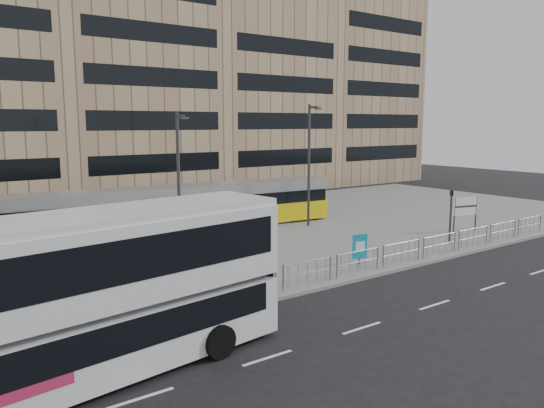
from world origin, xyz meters
TOP-DOWN VIEW (x-y plane):
  - ground at (0.00, 0.00)m, footprint 120.00×120.00m
  - plaza at (0.00, 12.00)m, footprint 64.00×24.00m
  - kerb at (0.00, 0.05)m, footprint 64.00×0.25m
  - building_row at (1.55, 34.27)m, footprint 70.40×18.40m
  - pedestrian_barrier at (2.00, 0.50)m, footprint 32.07×0.07m
  - road_markings at (1.00, -4.00)m, footprint 62.00×0.12m
  - double_decker_bus at (-10.68, -2.26)m, footprint 11.82×4.14m
  - tram at (-1.72, 14.15)m, footprint 24.98×4.78m
  - station_sign at (14.72, 3.35)m, footprint 1.87×0.55m
  - ad_panel at (3.53, 1.60)m, footprint 0.79×0.27m
  - pedestrian at (-8.85, 2.21)m, footprint 0.39×0.58m
  - traffic_light_west at (-8.83, 0.89)m, footprint 0.21×0.24m
  - traffic_light_east at (11.07, 1.86)m, footprint 0.23×0.25m
  - lamp_post_west at (-2.07, 9.70)m, footprint 0.45×1.04m
  - lamp_post_east at (7.86, 10.61)m, footprint 0.45×1.04m

SIDE VIEW (x-z plane):
  - ground at x=0.00m, z-range 0.00..0.00m
  - road_markings at x=1.00m, z-range 0.00..0.01m
  - kerb at x=0.00m, z-range -0.01..0.16m
  - plaza at x=0.00m, z-range 0.00..0.15m
  - pedestrian at x=-8.85m, z-range 0.15..1.71m
  - pedestrian_barrier at x=2.00m, z-range 0.43..1.53m
  - ad_panel at x=3.53m, z-range 0.28..1.78m
  - tram at x=-1.72m, z-range 0.15..3.09m
  - station_sign at x=14.72m, z-range 0.57..2.77m
  - traffic_light_west at x=-8.83m, z-range 0.57..3.67m
  - traffic_light_east at x=11.07m, z-range 0.57..3.67m
  - double_decker_bus at x=-10.68m, z-range 0.19..4.82m
  - lamp_post_west at x=-2.07m, z-range 0.52..7.93m
  - lamp_post_east at x=7.86m, z-range 0.52..8.59m
  - building_row at x=1.55m, z-range -2.69..28.51m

